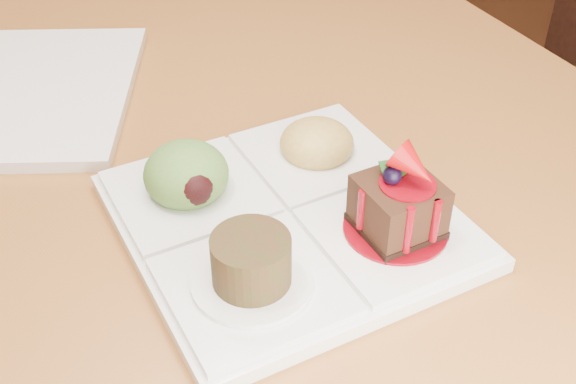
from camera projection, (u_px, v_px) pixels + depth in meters
name	position (u px, v px, depth m)	size (l,w,h in m)	color
ground	(111.00, 347.00, 1.43)	(6.00, 6.00, 0.00)	#542D18
dining_table	(37.00, 28.00, 1.01)	(1.00, 1.80, 0.75)	#A25729
sampler_plate	(284.00, 206.00, 0.56)	(0.26, 0.26, 0.10)	white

